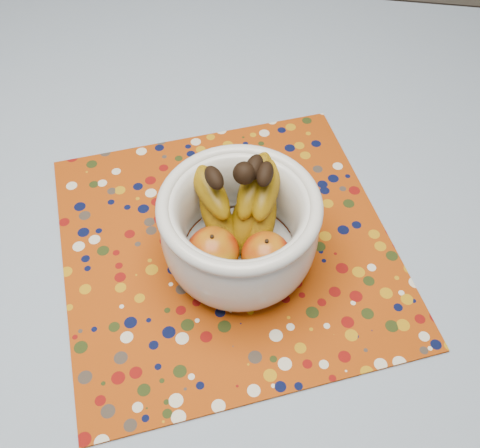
# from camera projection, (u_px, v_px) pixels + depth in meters

# --- Properties ---
(table) EXTENTS (1.20, 1.20, 0.75)m
(table) POSITION_uv_depth(u_px,v_px,m) (173.00, 259.00, 0.89)
(table) COLOR olive
(table) RESTS_ON ground
(tablecloth) EXTENTS (1.32, 1.32, 0.01)m
(tablecloth) POSITION_uv_depth(u_px,v_px,m) (168.00, 228.00, 0.83)
(tablecloth) COLOR slate
(tablecloth) RESTS_ON table
(placemat) EXTENTS (0.60, 0.60, 0.00)m
(placemat) POSITION_uv_depth(u_px,v_px,m) (227.00, 246.00, 0.80)
(placemat) COLOR #933508
(placemat) RESTS_ON tablecloth
(fruit_bowl) EXTENTS (0.22, 0.22, 0.16)m
(fruit_bowl) POSITION_uv_depth(u_px,v_px,m) (239.00, 222.00, 0.73)
(fruit_bowl) COLOR silver
(fruit_bowl) RESTS_ON placemat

